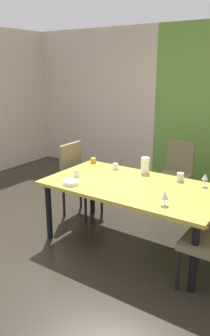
% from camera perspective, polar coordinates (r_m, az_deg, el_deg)
% --- Properties ---
extents(ground_plane, '(5.97, 5.73, 0.02)m').
position_cam_1_polar(ground_plane, '(4.11, -7.01, -12.47)').
color(ground_plane, '#29241C').
extents(back_panel_interior, '(2.80, 0.10, 2.72)m').
position_cam_1_polar(back_panel_interior, '(6.79, -2.03, 11.68)').
color(back_panel_interior, beige).
rests_on(back_panel_interior, ground_plane).
extents(dining_table, '(1.99, 1.09, 0.75)m').
position_cam_1_polar(dining_table, '(3.73, 4.86, -3.90)').
color(dining_table, '#B29738').
rests_on(dining_table, ground_plane).
extents(chair_left_far, '(0.45, 0.44, 1.01)m').
position_cam_1_polar(chair_left_far, '(4.57, -4.78, -1.47)').
color(chair_left_far, brown).
rests_on(chair_left_far, ground_plane).
extents(chair_head_far, '(0.44, 0.45, 0.96)m').
position_cam_1_polar(chair_head_far, '(4.99, 12.36, -0.43)').
color(chair_head_far, brown).
rests_on(chair_head_far, ground_plane).
extents(wine_glass_near_shelf, '(0.08, 0.08, 0.14)m').
position_cam_1_polar(wine_glass_near_shelf, '(3.17, 10.37, -4.72)').
color(wine_glass_near_shelf, silver).
rests_on(wine_glass_near_shelf, dining_table).
extents(wine_glass_right, '(0.07, 0.07, 0.15)m').
position_cam_1_polar(wine_glass_right, '(3.77, 17.02, -1.54)').
color(wine_glass_right, silver).
rests_on(wine_glass_right, dining_table).
extents(serving_bowl_east, '(0.18, 0.18, 0.04)m').
position_cam_1_polar(serving_bowl_east, '(3.71, -5.92, -2.51)').
color(serving_bowl_east, '#F3ECCA').
rests_on(serving_bowl_east, dining_table).
extents(cup_corner, '(0.08, 0.08, 0.07)m').
position_cam_1_polar(cup_corner, '(4.50, -2.05, 1.31)').
color(cup_corner, '#B08C28').
rests_on(cup_corner, dining_table).
extents(cup_rear, '(0.08, 0.08, 0.10)m').
position_cam_1_polar(cup_rear, '(3.88, 12.98, -1.53)').
color(cup_rear, beige).
rests_on(cup_rear, dining_table).
extents(cup_center, '(0.06, 0.06, 0.09)m').
position_cam_1_polar(cup_center, '(3.96, -4.95, -0.86)').
color(cup_center, silver).
rests_on(cup_center, dining_table).
extents(cup_west, '(0.07, 0.07, 0.08)m').
position_cam_1_polar(cup_west, '(4.23, 1.81, 0.31)').
color(cup_west, silver).
rests_on(cup_west, dining_table).
extents(pitcher_left, '(0.12, 0.11, 0.20)m').
position_cam_1_polar(pitcher_left, '(4.09, 7.03, 0.51)').
color(pitcher_left, white).
rests_on(pitcher_left, dining_table).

